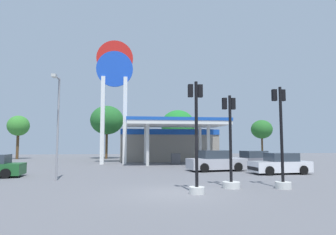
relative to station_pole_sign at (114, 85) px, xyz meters
The scene contains 14 objects.
ground_plane 19.99m from the station_pole_sign, 78.31° to the right, with size 90.00×90.00×0.00m, color slate.
gas_station 9.92m from the station_pole_sign, 36.76° to the left, with size 11.42×12.84×4.57m.
station_pole_sign is the anchor object (origin of this frame).
car_0 13.91m from the station_pole_sign, 44.58° to the right, with size 4.68×2.49×1.60m.
car_1 15.83m from the station_pole_sign, 24.86° to the right, with size 4.38×2.49×1.48m.
car_3 18.04m from the station_pole_sign, 41.86° to the right, with size 4.20×2.05×1.47m.
traffic_signal_0 19.23m from the station_pole_sign, 68.73° to the right, with size 0.84×0.84×4.52m.
traffic_signal_1 19.66m from the station_pole_sign, 75.98° to the right, with size 0.66×0.69×4.89m.
traffic_signal_2 20.46m from the station_pole_sign, 62.57° to the right, with size 0.75×0.75×4.92m.
tree_0 17.72m from the station_pole_sign, 140.08° to the left, with size 2.83×2.83×5.84m.
tree_1 10.92m from the station_pole_sign, 98.13° to the left, with size 4.53×4.53×7.28m.
tree_2 13.56m from the station_pole_sign, 50.14° to the left, with size 4.74×4.74×6.78m.
tree_3 23.07m from the station_pole_sign, 24.88° to the left, with size 3.04×3.04×5.47m.
corner_streetlamp 13.98m from the station_pole_sign, 101.18° to the right, with size 0.24×1.48×6.04m.
Camera 1 is at (-2.08, -12.78, 2.19)m, focal length 31.31 mm.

